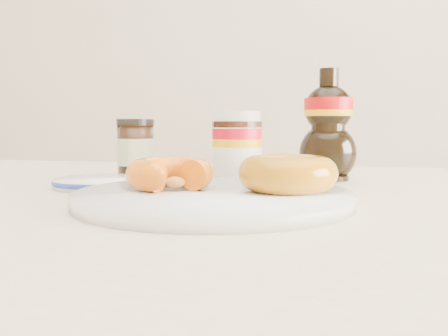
% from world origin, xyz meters
% --- Properties ---
extents(dining_table, '(1.40, 0.90, 0.75)m').
position_xyz_m(dining_table, '(0.00, 0.10, 0.67)').
color(dining_table, beige).
rests_on(dining_table, ground).
extents(plate, '(0.30, 0.30, 0.01)m').
position_xyz_m(plate, '(-0.04, 0.01, 0.76)').
color(plate, white).
rests_on(plate, dining_table).
extents(donut_bitten, '(0.12, 0.12, 0.03)m').
position_xyz_m(donut_bitten, '(-0.09, 0.02, 0.78)').
color(donut_bitten, orange).
rests_on(donut_bitten, plate).
extents(donut_whole, '(0.13, 0.13, 0.04)m').
position_xyz_m(donut_whole, '(0.04, 0.03, 0.78)').
color(donut_whole, '#AA670B').
rests_on(donut_whole, plate).
extents(nutella_jar, '(0.07, 0.07, 0.10)m').
position_xyz_m(nutella_jar, '(-0.06, 0.23, 0.81)').
color(nutella_jar, white).
rests_on(nutella_jar, dining_table).
extents(syrup_bottle, '(0.09, 0.08, 0.17)m').
position_xyz_m(syrup_bottle, '(0.07, 0.29, 0.84)').
color(syrup_bottle, black).
rests_on(syrup_bottle, dining_table).
extents(dark_jar, '(0.06, 0.06, 0.09)m').
position_xyz_m(dark_jar, '(-0.23, 0.24, 0.80)').
color(dark_jar, black).
rests_on(dark_jar, dining_table).
extents(blue_rim_saucer, '(0.13, 0.13, 0.01)m').
position_xyz_m(blue_rim_saucer, '(-0.23, 0.12, 0.76)').
color(blue_rim_saucer, white).
rests_on(blue_rim_saucer, dining_table).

